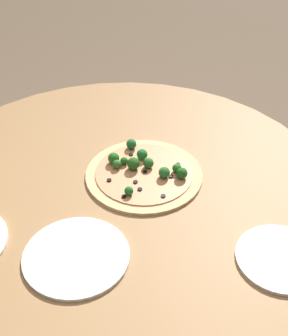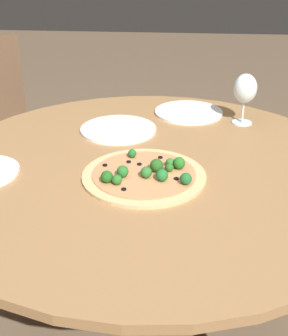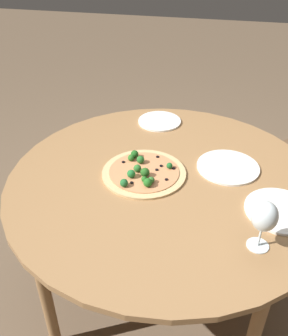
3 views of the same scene
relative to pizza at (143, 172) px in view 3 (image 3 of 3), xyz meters
The scene contains 7 objects.
ground_plane 0.74m from the pizza, behind, with size 12.00×12.00×0.00m, color brown.
dining_table 0.12m from the pizza, behind, with size 1.33×1.33×0.72m.
pizza is the anchor object (origin of this frame).
wine_glass 0.58m from the pizza, 145.30° to the left, with size 0.09×0.09×0.19m.
plate_near 0.57m from the pizza, 167.33° to the left, with size 0.26×0.26×0.01m.
plate_far 0.48m from the pizza, 87.82° to the right, with size 0.23×0.23×0.01m.
plate_side 0.37m from the pizza, 160.30° to the right, with size 0.27×0.27×0.01m.
Camera 3 is at (-0.18, 1.26, 1.65)m, focal length 40.00 mm.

